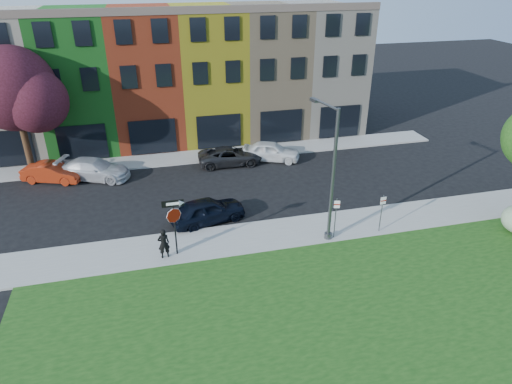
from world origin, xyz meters
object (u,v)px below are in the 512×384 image
object	(u,v)px
sedan_near	(207,210)
street_lamp	(330,175)
stop_sign	(174,216)
man	(164,243)

from	to	relation	value
sedan_near	street_lamp	world-z (taller)	street_lamp
stop_sign	man	xyz separation A→B (m)	(-0.62, -0.13, -1.36)
street_lamp	stop_sign	bearing A→B (deg)	167.12
sedan_near	street_lamp	distance (m)	7.29
man	sedan_near	distance (m)	4.06
stop_sign	sedan_near	size ratio (longest dim) A/B	0.67
man	stop_sign	bearing A→B (deg)	-175.62
stop_sign	man	bearing A→B (deg)	-168.11
stop_sign	sedan_near	distance (m)	3.90
stop_sign	street_lamp	xyz separation A→B (m)	(7.84, -0.24, 1.41)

